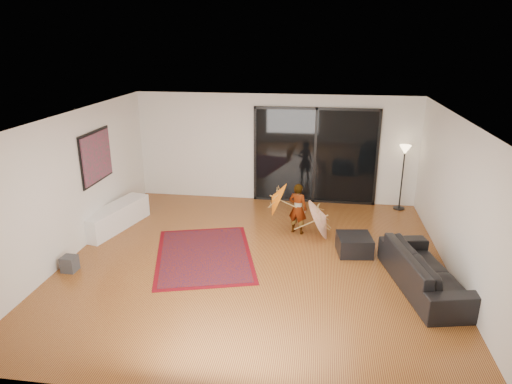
% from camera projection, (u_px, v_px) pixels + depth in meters
% --- Properties ---
extents(floor, '(7.00, 7.00, 0.00)m').
position_uv_depth(floor, '(255.00, 262.00, 8.57)').
color(floor, '#9C652B').
rests_on(floor, ground).
extents(ceiling, '(7.00, 7.00, 0.00)m').
position_uv_depth(ceiling, '(255.00, 118.00, 7.69)').
color(ceiling, white).
rests_on(ceiling, wall_back).
extents(wall_back, '(7.00, 0.00, 7.00)m').
position_uv_depth(wall_back, '(275.00, 148.00, 11.40)').
color(wall_back, silver).
rests_on(wall_back, floor).
extents(wall_front, '(7.00, 0.00, 7.00)m').
position_uv_depth(wall_front, '(208.00, 301.00, 4.85)').
color(wall_front, silver).
rests_on(wall_front, floor).
extents(wall_left, '(0.00, 7.00, 7.00)m').
position_uv_depth(wall_left, '(72.00, 185.00, 8.60)').
color(wall_left, silver).
rests_on(wall_left, floor).
extents(wall_right, '(0.00, 7.00, 7.00)m').
position_uv_depth(wall_right, '(461.00, 204.00, 7.66)').
color(wall_right, silver).
rests_on(wall_right, floor).
extents(sliding_door, '(3.06, 0.07, 2.40)m').
position_uv_depth(sliding_door, '(315.00, 156.00, 11.29)').
color(sliding_door, black).
rests_on(sliding_door, wall_back).
extents(painting, '(0.04, 1.28, 1.08)m').
position_uv_depth(painting, '(96.00, 157.00, 9.43)').
color(painting, black).
rests_on(painting, wall_left).
extents(media_console, '(0.88, 1.90, 0.51)m').
position_uv_depth(media_console, '(116.00, 217.00, 9.99)').
color(media_console, white).
rests_on(media_console, floor).
extents(speaker, '(0.26, 0.26, 0.28)m').
position_uv_depth(speaker, '(70.00, 264.00, 8.18)').
color(speaker, '#424244').
rests_on(speaker, floor).
extents(persian_rug, '(2.41, 2.90, 0.02)m').
position_uv_depth(persian_rug, '(204.00, 255.00, 8.81)').
color(persian_rug, '#5D0710').
rests_on(persian_rug, floor).
extents(sofa, '(1.33, 2.37, 0.65)m').
position_uv_depth(sofa, '(426.00, 270.00, 7.58)').
color(sofa, black).
rests_on(sofa, floor).
extents(ottoman, '(0.72, 0.72, 0.36)m').
position_uv_depth(ottoman, '(354.00, 244.00, 8.85)').
color(ottoman, black).
rests_on(ottoman, floor).
extents(floor_lamp, '(0.27, 0.27, 1.59)m').
position_uv_depth(floor_lamp, '(404.00, 159.00, 10.79)').
color(floor_lamp, black).
rests_on(floor_lamp, floor).
extents(child, '(0.47, 0.38, 1.11)m').
position_uv_depth(child, '(298.00, 209.00, 9.65)').
color(child, '#999999').
rests_on(child, floor).
extents(parasol_orange, '(0.47, 0.75, 0.82)m').
position_uv_depth(parasol_orange, '(272.00, 200.00, 9.62)').
color(parasol_orange, orange).
rests_on(parasol_orange, child).
extents(parasol_white, '(0.58, 0.88, 0.94)m').
position_uv_depth(parasol_white, '(326.00, 215.00, 9.45)').
color(parasol_white, white).
rests_on(parasol_white, floor).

